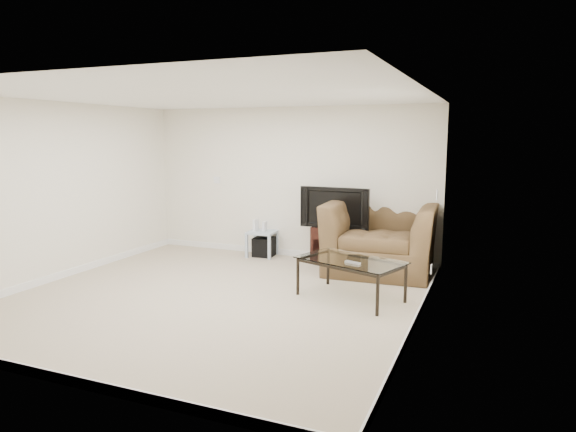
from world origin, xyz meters
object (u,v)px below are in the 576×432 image
at_px(side_table, 262,244).
at_px(recliner, 381,226).
at_px(tv_stand, 337,245).
at_px(television, 337,207).
at_px(coffee_table, 350,279).
at_px(subwoofer, 264,247).

xyz_separation_m(side_table, recliner, (2.07, -0.23, 0.48)).
relative_size(tv_stand, television, 0.68).
bearing_deg(coffee_table, recliner, 87.71).
xyz_separation_m(subwoofer, coffee_table, (1.98, -1.70, 0.10)).
relative_size(tv_stand, recliner, 0.44).
relative_size(television, subwoofer, 3.16).
bearing_deg(side_table, recliner, -6.35).
bearing_deg(television, coffee_table, -64.51).
bearing_deg(subwoofer, coffee_table, -40.56).
bearing_deg(subwoofer, television, -2.20).
height_order(side_table, coffee_table, coffee_table).
bearing_deg(television, recliner, -12.27).
bearing_deg(tv_stand, television, -90.00).
height_order(television, coffee_table, television).
bearing_deg(side_table, tv_stand, 0.00).
xyz_separation_m(television, subwoofer, (-1.29, 0.05, -0.76)).
height_order(television, side_table, television).
bearing_deg(tv_stand, subwoofer, -174.21).
xyz_separation_m(television, recliner, (0.75, -0.20, -0.22)).
relative_size(television, side_table, 2.32).
bearing_deg(recliner, coffee_table, -95.13).
height_order(subwoofer, recliner, recliner).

